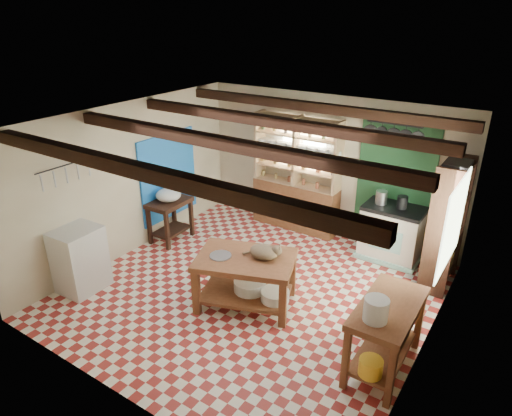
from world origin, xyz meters
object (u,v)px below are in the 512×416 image
Objects in this scene: prep_table at (171,220)px; cat at (264,252)px; white_cabinet at (80,260)px; right_counter at (385,336)px; stove at (392,233)px; work_table at (246,281)px.

cat is at bearing -18.58° from prep_table.
prep_table is at bearing 87.21° from white_cabinet.
right_counter reaches higher than prep_table.
cat reaches higher than stove.
prep_table is at bearing 138.79° from work_table.
white_cabinet is at bearing 174.97° from cat.
white_cabinet reaches higher than right_counter.
white_cabinet is at bearing -175.66° from work_table.
work_table is 1.74× the size of prep_table.
prep_table is 2.67m from cat.
work_table is at bearing -117.31° from stove.
stove is 2.60m from cat.
white_cabinet is (-2.31, -1.04, 0.11)m from work_table.
stove is at bearing 41.82° from white_cabinet.
cat is at bearing 170.98° from right_counter.
prep_table reaches higher than work_table.
white_cabinet is 4.49m from right_counter.
prep_table is (-2.29, 0.90, 0.00)m from work_table.
right_counter is 1.94m from cat.
cat is at bearing 11.31° from work_table.
stove is 2.72m from right_counter.
right_counter is at bearing -23.91° from work_table.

